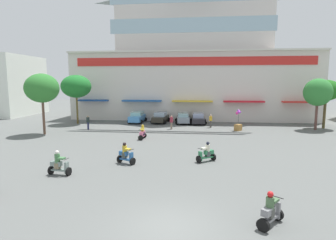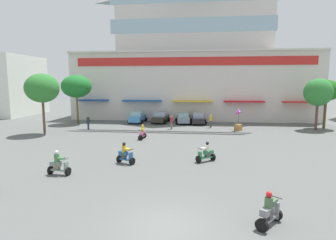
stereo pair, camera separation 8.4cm
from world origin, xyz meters
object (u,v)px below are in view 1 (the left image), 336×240
(scooter_rider_6, at_px, (126,155))
(parked_car_3, at_px, (198,118))
(parked_car_1, at_px, (161,118))
(balloon_vendor_cart, at_px, (238,123))
(scooter_rider_1, at_px, (59,165))
(scooter_rider_7, at_px, (271,211))
(plaza_tree_2, at_px, (76,86))
(pedestrian_2, at_px, (171,121))
(pedestrian_0, at_px, (88,122))
(plaza_tree_0, at_px, (42,88))
(plaza_tree_1, at_px, (318,92))
(parked_car_0, at_px, (137,117))
(scooter_rider_8, at_px, (206,153))
(scooter_rider_0, at_px, (142,133))
(parked_car_2, at_px, (183,118))
(pedestrian_1, at_px, (211,120))
(plaza_tree_3, at_px, (326,91))

(scooter_rider_6, bearing_deg, parked_car_3, 75.90)
(parked_car_1, distance_m, balloon_vendor_cart, 11.47)
(scooter_rider_1, relative_size, scooter_rider_7, 1.05)
(plaza_tree_2, bearing_deg, pedestrian_2, -12.70)
(parked_car_3, relative_size, pedestrian_0, 2.67)
(plaza_tree_0, distance_m, plaza_tree_1, 31.84)
(parked_car_1, bearing_deg, pedestrian_2, -68.33)
(parked_car_0, distance_m, scooter_rider_8, 20.97)
(pedestrian_0, bearing_deg, scooter_rider_0, -32.20)
(plaza_tree_0, relative_size, pedestrian_2, 3.95)
(plaza_tree_0, distance_m, scooter_rider_6, 16.15)
(balloon_vendor_cart, bearing_deg, plaza_tree_0, -167.40)
(plaza_tree_2, xyz_separation_m, parked_car_0, (8.04, 2.06, -4.40))
(parked_car_3, bearing_deg, pedestrian_2, -122.83)
(plaza_tree_2, bearing_deg, plaza_tree_0, -91.69)
(parked_car_0, distance_m, scooter_rider_7, 30.03)
(scooter_rider_0, relative_size, pedestrian_0, 0.87)
(scooter_rider_7, bearing_deg, plaza_tree_0, 138.64)
(plaza_tree_1, bearing_deg, pedestrian_2, -174.97)
(parked_car_3, height_order, balloon_vendor_cart, balloon_vendor_cart)
(parked_car_0, relative_size, parked_car_1, 0.98)
(scooter_rider_0, height_order, scooter_rider_8, scooter_rider_0)
(plaza_tree_2, distance_m, parked_car_2, 15.39)
(plaza_tree_2, xyz_separation_m, pedestrian_1, (18.32, -1.29, -4.22))
(plaza_tree_2, bearing_deg, scooter_rider_7, -52.29)
(plaza_tree_1, height_order, scooter_rider_6, plaza_tree_1)
(parked_car_1, relative_size, balloon_vendor_cart, 1.76)
(plaza_tree_1, xyz_separation_m, parked_car_3, (-14.23, 3.48, -3.78))
(scooter_rider_8, bearing_deg, plaza_tree_2, 136.26)
(plaza_tree_0, distance_m, pedestrian_2, 15.15)
(parked_car_2, height_order, pedestrian_1, pedestrian_1)
(plaza_tree_2, distance_m, pedestrian_1, 18.85)
(plaza_tree_1, bearing_deg, scooter_rider_8, -131.64)
(parked_car_2, height_order, balloon_vendor_cart, balloon_vendor_cart)
(scooter_rider_1, xyz_separation_m, scooter_rider_8, (9.20, 3.99, -0.04))
(plaza_tree_1, bearing_deg, plaza_tree_0, -168.29)
(plaza_tree_0, xyz_separation_m, pedestrian_1, (18.56, 6.68, -4.14))
(parked_car_0, height_order, parked_car_1, parked_car_0)
(parked_car_3, bearing_deg, scooter_rider_7, -83.66)
(plaza_tree_3, relative_size, parked_car_1, 1.37)
(scooter_rider_8, height_order, balloon_vendor_cart, balloon_vendor_cart)
(scooter_rider_7, height_order, balloon_vendor_cart, balloon_vendor_cart)
(parked_car_2, relative_size, balloon_vendor_cart, 1.68)
(pedestrian_2, bearing_deg, pedestrian_1, 19.86)
(parked_car_1, distance_m, parked_car_3, 5.35)
(pedestrian_1, distance_m, balloon_vendor_cart, 3.67)
(plaza_tree_1, bearing_deg, parked_car_0, 171.16)
(parked_car_1, height_order, scooter_rider_0, same)
(scooter_rider_0, distance_m, pedestrian_1, 10.76)
(scooter_rider_0, bearing_deg, parked_car_1, 88.90)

